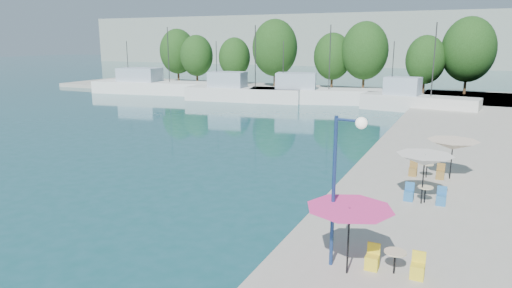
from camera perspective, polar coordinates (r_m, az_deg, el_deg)
The scene contains 21 objects.
quay_far at distance 68.95m, azimuth 8.29°, elevation 6.38°, with size 90.00×16.00×0.60m, color #9D9A8E.
hill_west at distance 164.03m, azimuth 10.56°, elevation 12.65°, with size 180.00×40.00×16.00m, color gray.
trawler_01 at distance 71.49m, azimuth -12.54°, elevation 7.05°, with size 20.39×8.06×10.20m.
trawler_02 at distance 60.99m, azimuth -1.85°, elevation 6.41°, with size 15.91×6.10×10.20m.
trawler_03 at distance 59.61m, azimuth 7.00°, elevation 6.17°, with size 17.39×8.67×10.20m.
trawler_04 at distance 54.93m, azimuth 19.32°, elevation 4.99°, with size 13.03×4.94×10.20m.
tree_01 at distance 83.73m, azimuth -9.78°, elevation 11.34°, with size 6.30×6.30×9.33m.
tree_02 at distance 79.81m, azimuth -7.44°, elevation 10.89°, with size 5.56×5.56×8.22m.
tree_03 at distance 77.88m, azimuth -2.71°, elevation 10.76°, with size 5.27×5.27×7.80m.
tree_04 at distance 73.99m, azimuth 2.37°, elevation 11.92°, with size 7.17×7.17×10.61m.
tree_05 at distance 71.96m, azimuth 9.55°, elevation 10.74°, with size 5.72×5.72×8.47m.
tree_06 at distance 70.14m, azimuth 13.46°, elevation 11.27°, with size 6.79×6.79×10.05m.
tree_07 at distance 68.99m, azimuth 20.43°, elevation 9.84°, with size 5.43×5.43×8.04m.
tree_08 at distance 69.84m, azimuth 25.03°, elevation 10.65°, with size 7.10×7.10×10.50m.
umbrella_pink at distance 14.61m, azimuth 11.60°, elevation -8.76°, with size 2.76×2.76×2.21m.
umbrella_white at distance 21.73m, azimuth 20.33°, elevation -1.88°, with size 2.51×2.51×2.31m.
umbrella_cream at distance 26.30m, azimuth 23.38°, elevation -0.11°, with size 2.68×2.68×2.11m.
cafe_table_01 at distance 15.64m, azimuth 16.90°, elevation -14.29°, with size 1.82×0.70×0.76m.
cafe_table_02 at distance 22.37m, azimuth 20.34°, elevation -6.20°, with size 1.82×0.70×0.76m.
cafe_table_03 at distance 26.42m, azimuth 20.53°, elevation -3.34°, with size 1.82×0.70×0.76m.
street_lamp at distance 14.48m, azimuth 10.96°, elevation -2.55°, with size 1.03×0.36×5.03m.
Camera 1 is at (11.76, 1.38, 7.86)m, focal length 32.00 mm.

